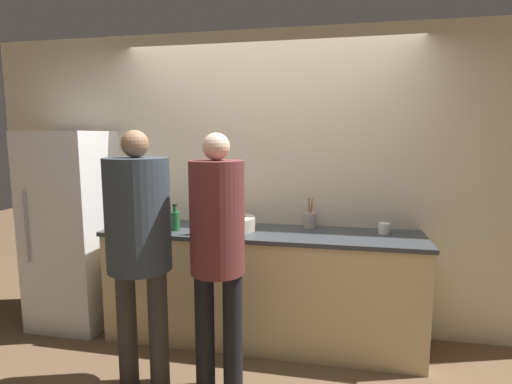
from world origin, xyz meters
TOP-DOWN VIEW (x-y plane):
  - ground_plane at (0.00, 0.00)m, footprint 14.00×14.00m
  - wall_back at (0.00, 0.66)m, footprint 5.20×0.06m
  - counter at (0.00, 0.35)m, footprint 2.59×0.64m
  - refrigerator at (-1.73, 0.33)m, footprint 0.65×0.63m
  - person_left at (-0.66, -0.45)m, footprint 0.42×0.42m
  - person_center at (-0.15, -0.38)m, footprint 0.35×0.35m
  - fruit_bowl at (-0.24, 0.34)m, footprint 0.38×0.38m
  - utensil_crock at (0.38, 0.54)m, footprint 0.11×0.11m
  - bottle_green at (-0.70, 0.23)m, footprint 0.07×0.07m
  - bottle_red at (-0.44, 0.13)m, footprint 0.07×0.07m
  - cup_white at (0.98, 0.46)m, footprint 0.09×0.09m

SIDE VIEW (x-z plane):
  - ground_plane at x=0.00m, z-range 0.00..0.00m
  - counter at x=0.00m, z-range 0.00..0.94m
  - refrigerator at x=-1.73m, z-range 0.00..1.76m
  - cup_white at x=0.98m, z-range 0.94..1.03m
  - fruit_bowl at x=-0.24m, z-range 0.92..1.07m
  - utensil_crock at x=0.38m, z-range 0.89..1.14m
  - bottle_green at x=-0.70m, z-range 0.92..1.14m
  - person_center at x=-0.15m, z-range 0.17..1.91m
  - bottle_red at x=-0.44m, z-range 0.92..1.17m
  - person_left at x=-0.66m, z-range 0.21..1.96m
  - wall_back at x=0.00m, z-range 0.00..2.60m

